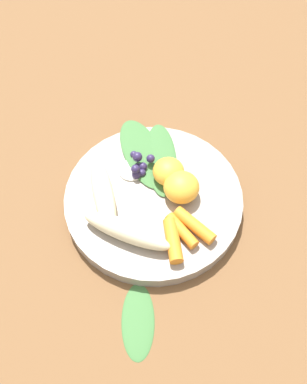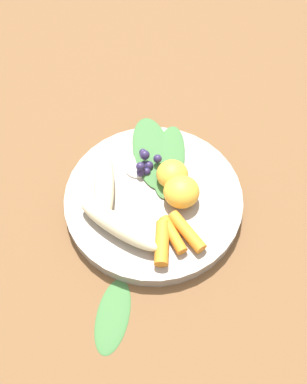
{
  "view_description": "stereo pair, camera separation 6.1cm",
  "coord_description": "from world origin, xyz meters",
  "px_view_note": "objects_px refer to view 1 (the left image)",
  "views": [
    {
      "loc": [
        -0.26,
        0.19,
        0.55
      ],
      "look_at": [
        0.0,
        0.0,
        0.03
      ],
      "focal_mm": 40.91,
      "sensor_mm": 36.0,
      "label": 1
    },
    {
      "loc": [
        -0.29,
        0.14,
        0.55
      ],
      "look_at": [
        0.0,
        0.0,
        0.03
      ],
      "focal_mm": 40.91,
      "sensor_mm": 36.0,
      "label": 2
    }
  ],
  "objects_px": {
    "bowl": "(154,200)",
    "kale_leaf_stray": "(138,321)",
    "banana_peeled_right": "(103,193)",
    "orange_segment_near": "(168,172)",
    "banana_peeled_left": "(127,231)"
  },
  "relations": [
    {
      "from": "bowl",
      "to": "kale_leaf_stray",
      "type": "height_order",
      "value": "bowl"
    },
    {
      "from": "bowl",
      "to": "banana_peeled_right",
      "type": "height_order",
      "value": "banana_peeled_right"
    },
    {
      "from": "orange_segment_near",
      "to": "kale_leaf_stray",
      "type": "height_order",
      "value": "orange_segment_near"
    },
    {
      "from": "bowl",
      "to": "banana_peeled_left",
      "type": "xyz_separation_m",
      "value": [
        -0.03,
        0.07,
        0.03
      ]
    },
    {
      "from": "orange_segment_near",
      "to": "bowl",
      "type": "bearing_deg",
      "value": 107.56
    },
    {
      "from": "banana_peeled_left",
      "to": "kale_leaf_stray",
      "type": "distance_m",
      "value": 0.11
    },
    {
      "from": "orange_segment_near",
      "to": "banana_peeled_right",
      "type": "bearing_deg",
      "value": 73.71
    },
    {
      "from": "banana_peeled_right",
      "to": "bowl",
      "type": "bearing_deg",
      "value": 80.15
    },
    {
      "from": "kale_leaf_stray",
      "to": "bowl",
      "type": "bearing_deg",
      "value": 172.58
    },
    {
      "from": "orange_segment_near",
      "to": "kale_leaf_stray",
      "type": "distance_m",
      "value": 0.21
    },
    {
      "from": "bowl",
      "to": "banana_peeled_right",
      "type": "xyz_separation_m",
      "value": [
        0.04,
        0.06,
        0.03
      ]
    },
    {
      "from": "banana_peeled_right",
      "to": "orange_segment_near",
      "type": "distance_m",
      "value": 0.1
    },
    {
      "from": "banana_peeled_right",
      "to": "kale_leaf_stray",
      "type": "bearing_deg",
      "value": 3.24
    },
    {
      "from": "banana_peeled_left",
      "to": "orange_segment_near",
      "type": "bearing_deg",
      "value": 81.59
    },
    {
      "from": "orange_segment_near",
      "to": "kale_leaf_stray",
      "type": "xyz_separation_m",
      "value": [
        -0.14,
        0.15,
        -0.04
      ]
    }
  ]
}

